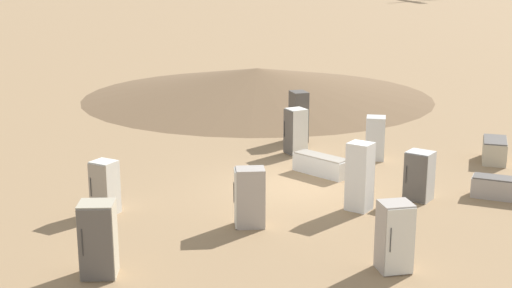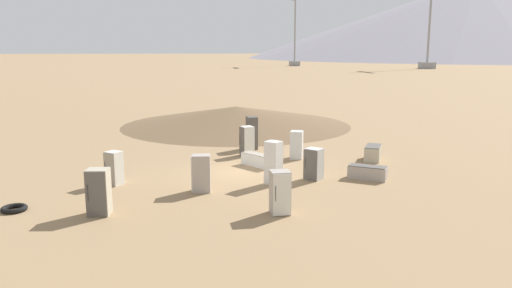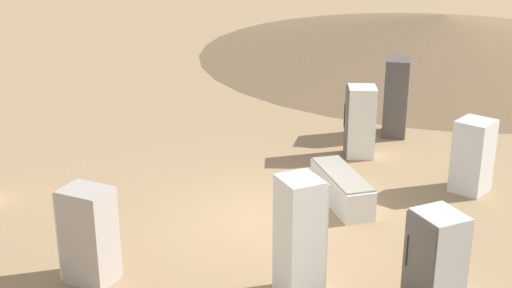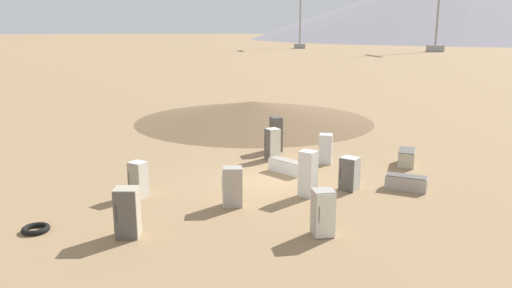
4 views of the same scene
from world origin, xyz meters
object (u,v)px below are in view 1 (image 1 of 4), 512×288
Objects in this scene: discarded_fridge_3 at (321,165)px; discarded_fridge_5 at (105,188)px; discarded_fridge_10 at (298,116)px; discarded_fridge_0 at (395,237)px; discarded_fridge_7 at (375,138)px; discarded_fridge_11 at (503,188)px; discarded_fridge_1 at (250,197)px; discarded_fridge_9 at (419,176)px; discarded_fridge_8 at (494,150)px; discarded_fridge_2 at (296,131)px; discarded_fridge_6 at (360,176)px; discarded_fridge_4 at (98,240)px.

discarded_fridge_3 is 1.29× the size of discarded_fridge_5.
discarded_fridge_0 is at bearing -99.41° from discarded_fridge_10.
discarded_fridge_7 reaches higher than discarded_fridge_11.
discarded_fridge_1 is 1.09× the size of discarded_fridge_9.
discarded_fridge_5 reaches higher than discarded_fridge_11.
discarded_fridge_1 is 0.90× the size of discarded_fridge_8.
discarded_fridge_2 is 0.94× the size of discarded_fridge_8.
discarded_fridge_6 is at bearing -120.36° from discarded_fridge_8.
discarded_fridge_10 is at bearing -30.77° from discarded_fridge_9.
discarded_fridge_7 reaches higher than discarded_fridge_8.
discarded_fridge_4 is 1.17× the size of discarded_fridge_9.
discarded_fridge_6 is at bearing -98.87° from discarded_fridge_0.
discarded_fridge_2 is 6.00m from discarded_fridge_9.
discarded_fridge_2 is 1.14× the size of discarded_fridge_9.
discarded_fridge_11 is at bearing -70.98° from discarded_fridge_3.
discarded_fridge_9 is (-5.49, -2.42, -0.10)m from discarded_fridge_2.
discarded_fridge_7 is (1.52, -2.29, 0.44)m from discarded_fridge_3.
discarded_fridge_8 is 1.21× the size of discarded_fridge_9.
discarded_fridge_6 is (3.96, -0.42, 0.16)m from discarded_fridge_0.
discarded_fridge_2 is 7.56m from discarded_fridge_11.
discarded_fridge_1 reaches higher than discarded_fridge_7.
discarded_fridge_4 is (-2.45, 3.66, 0.06)m from discarded_fridge_1.
discarded_fridge_9 is at bearing -64.47° from discarded_fridge_11.
discarded_fridge_11 is (-7.52, -4.38, -0.65)m from discarded_fridge_10.
discarded_fridge_10 is at bearing -115.13° from discarded_fridge_4.
discarded_fridge_11 is (-5.77, -4.86, -0.50)m from discarded_fridge_2.
discarded_fridge_0 reaches higher than discarded_fridge_1.
discarded_fridge_9 is 0.74× the size of discarded_fridge_10.
discarded_fridge_11 is at bearing -141.35° from discarded_fridge_0.
discarded_fridge_5 is 11.26m from discarded_fridge_11.
discarded_fridge_1 is 0.93× the size of discarded_fridge_4.
discarded_fridge_3 is at bearing -120.20° from discarded_fridge_5.
discarded_fridge_2 is 6.82m from discarded_fridge_8.
discarded_fridge_10 is at bearing -117.81° from discarded_fridge_11.
discarded_fridge_5 is at bearing -142.46° from discarded_fridge_6.
discarded_fridge_1 is 7.74m from discarded_fridge_7.
discarded_fridge_3 is 7.18m from discarded_fridge_5.
discarded_fridge_9 is at bearing -143.31° from discarded_fridge_5.
discarded_fridge_4 is 12.07m from discarded_fridge_7.
discarded_fridge_10 is at bearing -94.79° from discarded_fridge_0.
discarded_fridge_2 is 0.85× the size of discarded_fridge_3.
discarded_fridge_3 is 1.06× the size of discarded_fridge_11.
discarded_fridge_5 is 8.80m from discarded_fridge_9.
discarded_fridge_1 is 7.61m from discarded_fridge_11.
discarded_fridge_10 is (3.81, 6.01, 0.57)m from discarded_fridge_8.
discarded_fridge_2 reaches higher than discarded_fridge_3.
discarded_fridge_7 is at bearing -121.79° from discarded_fridge_11.
discarded_fridge_2 is 0.85× the size of discarded_fridge_10.
discarded_fridge_6 is at bearing 60.00° from discarded_fridge_9.
discarded_fridge_9 reaches higher than discarded_fridge_3.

